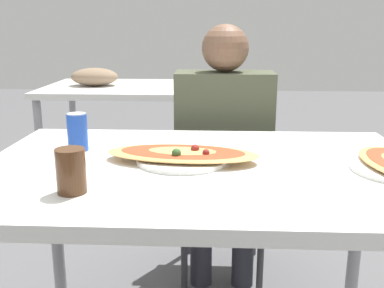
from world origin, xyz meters
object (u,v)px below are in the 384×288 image
soda_can (77,132)px  drink_glass (71,171)px  person_seated (224,135)px  dining_table (202,187)px  chair_far_seated (223,168)px  pizza_main (183,155)px

soda_can → drink_glass: 0.40m
person_seated → dining_table: bearing=83.1°
person_seated → soda_can: size_ratio=9.40×
chair_far_seated → person_seated: person_seated is taller
chair_far_seated → person_seated: size_ratio=0.75×
dining_table → person_seated: person_seated is taller
drink_glass → dining_table: bearing=38.2°
pizza_main → person_seated: bearing=77.5°
chair_far_seated → soda_can: size_ratio=7.08×
person_seated → drink_glass: person_seated is taller
dining_table → drink_glass: drink_glass is taller
chair_far_seated → drink_glass: (-0.39, -1.02, 0.31)m
person_seated → drink_glass: size_ratio=10.46×
pizza_main → soda_can: soda_can is taller
drink_glass → soda_can: bearing=104.4°
soda_can → drink_glass: (0.10, -0.38, -0.01)m
dining_table → chair_far_seated: chair_far_seated is taller
dining_table → soda_can: bearing=161.9°
soda_can → drink_glass: size_ratio=1.11×
person_seated → pizza_main: 0.65m
pizza_main → drink_glass: 0.38m
soda_can → dining_table: bearing=-18.1°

